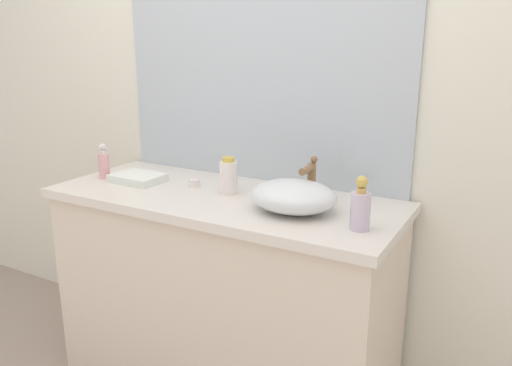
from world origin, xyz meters
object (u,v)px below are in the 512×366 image
at_px(sink_basin, 293,196).
at_px(folded_hand_towel, 138,178).
at_px(soap_dispenser, 104,164).
at_px(candle_jar, 194,183).
at_px(perfume_bottle, 361,208).
at_px(lotion_bottle, 229,177).

bearing_deg(sink_basin, folded_hand_towel, 177.59).
bearing_deg(soap_dispenser, sink_basin, -0.24).
xyz_separation_m(candle_jar, folded_hand_towel, (-0.27, -0.06, 0.00)).
relative_size(perfume_bottle, folded_hand_towel, 0.84).
bearing_deg(perfume_bottle, candle_jar, 169.08).
relative_size(perfume_bottle, candle_jar, 3.90).
bearing_deg(folded_hand_towel, candle_jar, 11.63).
xyz_separation_m(lotion_bottle, folded_hand_towel, (-0.45, -0.04, -0.05)).
bearing_deg(sink_basin, lotion_bottle, 167.25).
xyz_separation_m(sink_basin, soap_dispenser, (-0.95, 0.00, 0.01)).
relative_size(sink_basin, candle_jar, 6.90).
relative_size(sink_basin, lotion_bottle, 2.14).
bearing_deg(soap_dispenser, lotion_bottle, 6.36).
height_order(sink_basin, folded_hand_towel, sink_basin).
relative_size(lotion_bottle, candle_jar, 3.23).
height_order(soap_dispenser, lotion_bottle, soap_dispenser).
distance_m(soap_dispenser, lotion_bottle, 0.63).
height_order(lotion_bottle, candle_jar, lotion_bottle).
height_order(candle_jar, folded_hand_towel, same).
xyz_separation_m(sink_basin, candle_jar, (-0.51, 0.09, -0.04)).
xyz_separation_m(sink_basin, folded_hand_towel, (-0.78, 0.03, -0.04)).
bearing_deg(soap_dispenser, candle_jar, 10.79).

